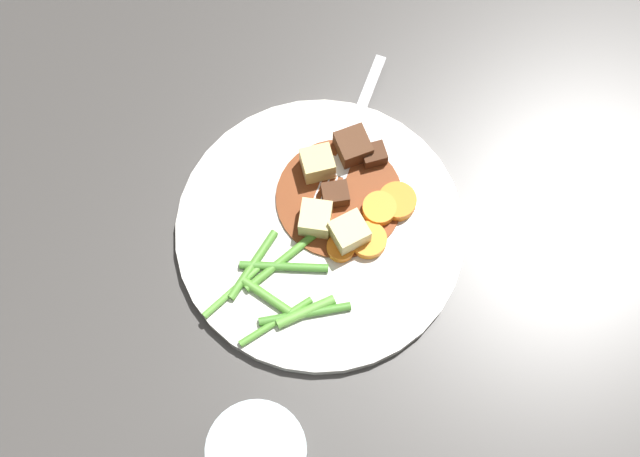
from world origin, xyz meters
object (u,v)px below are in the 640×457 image
object	(u,v)px
carrot_slice_3	(397,202)
fork	(349,139)
meat_chunk_0	(335,195)
meat_chunk_2	(374,155)
meat_chunk_1	(353,147)
carrot_slice_2	(379,209)
potato_chunk_2	(317,164)
dinner_plate	(320,231)
carrot_slice_0	(339,250)
potato_chunk_0	(316,219)
potato_chunk_1	(349,234)
carrot_slice_1	(368,240)

from	to	relation	value
carrot_slice_3	fork	xyz separation A→B (m)	(0.01, 0.08, -0.00)
meat_chunk_0	meat_chunk_2	size ratio (longest dim) A/B	1.09
meat_chunk_1	meat_chunk_2	xyz separation A→B (m)	(0.01, -0.02, -0.00)
carrot_slice_3	meat_chunk_0	size ratio (longest dim) A/B	1.48
meat_chunk_0	meat_chunk_2	distance (m)	0.05
carrot_slice_2	potato_chunk_2	size ratio (longest dim) A/B	1.10
dinner_plate	meat_chunk_2	xyz separation A→B (m)	(0.08, 0.02, 0.01)
meat_chunk_0	carrot_slice_0	bearing A→B (deg)	-129.63
potato_chunk_0	potato_chunk_1	xyz separation A→B (m)	(0.01, -0.03, 0.00)
potato_chunk_2	carrot_slice_0	bearing A→B (deg)	-119.40
potato_chunk_2	meat_chunk_1	distance (m)	0.04
dinner_plate	carrot_slice_3	size ratio (longest dim) A/B	7.48
carrot_slice_0	potato_chunk_0	xyz separation A→B (m)	(0.00, 0.03, 0.01)
carrot_slice_0	meat_chunk_0	distance (m)	0.05
dinner_plate	fork	xyz separation A→B (m)	(0.08, 0.05, 0.01)
carrot_slice_0	meat_chunk_2	size ratio (longest dim) A/B	1.17
dinner_plate	carrot_slice_3	distance (m)	0.07
fork	meat_chunk_2	bearing A→B (deg)	-84.00
meat_chunk_0	carrot_slice_2	bearing A→B (deg)	-60.75
carrot_slice_0	meat_chunk_2	world-z (taller)	meat_chunk_2
carrot_slice_0	potato_chunk_0	world-z (taller)	potato_chunk_0
carrot_slice_0	dinner_plate	bearing A→B (deg)	84.50
carrot_slice_1	meat_chunk_0	bearing A→B (deg)	82.06
meat_chunk_2	carrot_slice_0	bearing A→B (deg)	-152.70
meat_chunk_0	meat_chunk_1	xyz separation A→B (m)	(0.04, 0.02, 0.00)
meat_chunk_1	meat_chunk_2	size ratio (longest dim) A/B	1.38
carrot_slice_1	potato_chunk_0	world-z (taller)	potato_chunk_0
carrot_slice_0	meat_chunk_2	bearing A→B (deg)	27.30
meat_chunk_1	meat_chunk_2	world-z (taller)	meat_chunk_1
carrot_slice_0	carrot_slice_2	world-z (taller)	carrot_slice_2
carrot_slice_3	potato_chunk_1	distance (m)	0.06
meat_chunk_2	meat_chunk_0	bearing A→B (deg)	-174.75
carrot_slice_1	meat_chunk_2	world-z (taller)	meat_chunk_2
carrot_slice_2	carrot_slice_3	size ratio (longest dim) A/B	0.88
meat_chunk_2	fork	world-z (taller)	meat_chunk_2
carrot_slice_2	meat_chunk_1	size ratio (longest dim) A/B	1.02
dinner_plate	fork	distance (m)	0.09
carrot_slice_2	meat_chunk_1	bearing A→B (deg)	68.48
potato_chunk_1	meat_chunk_1	bearing A→B (deg)	44.16
carrot_slice_2	meat_chunk_0	bearing A→B (deg)	119.25
potato_chunk_1	meat_chunk_2	xyz separation A→B (m)	(0.07, 0.04, -0.01)
carrot_slice_2	dinner_plate	bearing A→B (deg)	154.04
dinner_plate	carrot_slice_3	bearing A→B (deg)	-24.08
meat_chunk_0	meat_chunk_2	world-z (taller)	meat_chunk_0
potato_chunk_0	meat_chunk_2	world-z (taller)	potato_chunk_0
carrot_slice_1	fork	xyz separation A→B (m)	(0.06, 0.09, -0.00)
potato_chunk_0	carrot_slice_3	bearing A→B (deg)	-28.34
potato_chunk_2	meat_chunk_2	distance (m)	0.05
potato_chunk_2	meat_chunk_0	world-z (taller)	potato_chunk_2
carrot_slice_3	fork	bearing A→B (deg)	80.75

